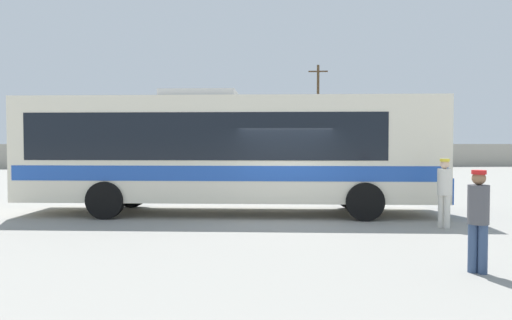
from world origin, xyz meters
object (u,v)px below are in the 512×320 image
parked_car_leftmost_white (124,161)px  utility_pole_near (318,113)px  attendant_by_bus_door (444,189)px  roadside_tree_right (384,118)px  parked_car_second_dark_blue (197,160)px  roadside_tree_midright (225,112)px  roadside_tree_midleft (168,121)px  passenger_waiting_on_apron (478,215)px  roadside_tree_left (73,118)px  coach_bus_cream_blue (225,148)px

parked_car_leftmost_white → utility_pole_near: (16.55, 7.67, 4.14)m
attendant_by_bus_door → roadside_tree_right: bearing=71.6°
attendant_by_bus_door → parked_car_second_dark_blue: (-6.56, 25.47, -0.18)m
parked_car_leftmost_white → roadside_tree_midright: (7.95, 10.12, 4.37)m
attendant_by_bus_door → roadside_tree_midleft: 34.01m
parked_car_second_dark_blue → roadside_tree_midleft: bearing=110.9°
passenger_waiting_on_apron → parked_car_second_dark_blue: (-5.07, 29.45, -0.15)m
utility_pole_near → roadside_tree_left: size_ratio=1.60×
coach_bus_cream_blue → roadside_tree_right: roadside_tree_right is taller
attendant_by_bus_door → roadside_tree_midleft: size_ratio=0.30×
coach_bus_cream_blue → utility_pole_near: size_ratio=1.32×
roadside_tree_midright → roadside_tree_midleft: bearing=-150.8°
attendant_by_bus_door → roadside_tree_left: bearing=118.3°
coach_bus_cream_blue → attendant_by_bus_door: bearing=-30.0°
attendant_by_bus_door → parked_car_leftmost_white: 28.07m
roadside_tree_midright → utility_pole_near: bearing=-15.8°
passenger_waiting_on_apron → roadside_tree_left: roadside_tree_left is taller
roadside_tree_left → roadside_tree_right: bearing=1.7°
roadside_tree_right → roadside_tree_left: bearing=-178.3°
roadside_tree_right → parked_car_second_dark_blue: bearing=-155.9°
parked_car_leftmost_white → roadside_tree_left: (-5.56, 7.15, 3.52)m
passenger_waiting_on_apron → parked_car_leftmost_white: (-10.47, 29.38, -0.19)m
roadside_tree_left → coach_bus_cream_blue: bearing=-67.5°
roadside_tree_midright → attendant_by_bus_door: bearing=-83.6°
parked_car_second_dark_blue → roadside_tree_midright: roadside_tree_midright is taller
coach_bus_cream_blue → roadside_tree_midleft: (-4.01, 29.52, 2.14)m
coach_bus_cream_blue → parked_car_leftmost_white: 23.36m
passenger_waiting_on_apron → roadside_tree_right: size_ratio=0.25×
passenger_waiting_on_apron → roadside_tree_midleft: 37.51m
coach_bus_cream_blue → roadside_tree_right: (16.38, 30.34, 2.59)m
attendant_by_bus_door → parked_car_leftmost_white: (-11.96, 25.40, -0.22)m
attendant_by_bus_door → parked_car_second_dark_blue: size_ratio=0.39×
parked_car_leftmost_white → roadside_tree_right: 24.70m
passenger_waiting_on_apron → roadside_tree_midleft: bearing=102.0°
roadside_tree_left → roadside_tree_midleft: 8.24m
parked_car_second_dark_blue → roadside_tree_midright: bearing=75.8°
attendant_by_bus_door → roadside_tree_right: (11.11, 33.39, 3.56)m
parked_car_second_dark_blue → utility_pole_near: (11.16, 7.60, 4.10)m
roadside_tree_left → utility_pole_near: bearing=1.4°
roadside_tree_right → roadside_tree_midright: bearing=172.0°
attendant_by_bus_door → roadside_tree_right: roadside_tree_right is taller
utility_pole_near → roadside_tree_midright: bearing=164.2°
utility_pole_near → parked_car_leftmost_white: bearing=-155.1°
coach_bus_cream_blue → roadside_tree_midright: 32.64m
attendant_by_bus_door → roadside_tree_midright: roadside_tree_midright is taller
utility_pole_near → roadside_tree_midright: 8.95m
coach_bus_cream_blue → attendant_by_bus_door: (5.27, -3.05, -0.97)m
attendant_by_bus_door → roadside_tree_midright: bearing=96.4°
parked_car_leftmost_white → passenger_waiting_on_apron: bearing=-70.4°
coach_bus_cream_blue → attendant_by_bus_door: coach_bus_cream_blue is taller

